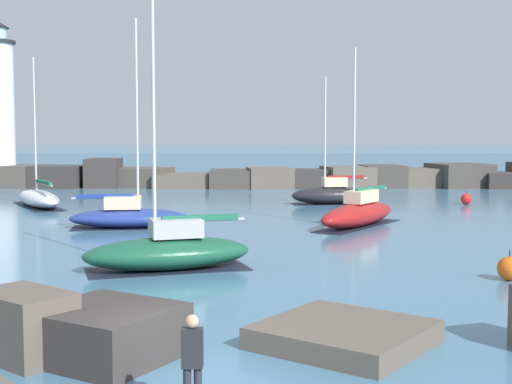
# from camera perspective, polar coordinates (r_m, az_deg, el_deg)

# --- Properties ---
(ground_plane) EXTENTS (600.00, 600.00, 0.00)m
(ground_plane) POSITION_cam_1_polar(r_m,az_deg,el_deg) (14.41, -5.77, -14.80)
(ground_plane) COLOR teal
(open_sea_beyond) EXTENTS (400.00, 116.00, 0.01)m
(open_sea_beyond) POSITION_cam_1_polar(r_m,az_deg,el_deg) (124.52, 0.04, 2.44)
(open_sea_beyond) COLOR #386684
(open_sea_beyond) RESTS_ON ground
(breakwater_jetty) EXTENTS (56.36, 6.97, 2.59)m
(breakwater_jetty) POSITION_cam_1_polar(r_m,az_deg,el_deg) (64.68, 1.00, 1.23)
(breakwater_jetty) COLOR #423D38
(breakwater_jetty) RESTS_ON ground
(foreground_rocks) EXTENTS (15.62, 10.93, 1.45)m
(foreground_rocks) POSITION_cam_1_polar(r_m,az_deg,el_deg) (13.71, -14.87, -13.42)
(foreground_rocks) COLOR #423D38
(foreground_rocks) RESTS_ON ground
(sailboat_moored_0) EXTENTS (5.62, 2.62, 8.66)m
(sailboat_moored_0) POSITION_cam_1_polar(r_m,az_deg,el_deg) (49.04, 6.01, -0.15)
(sailboat_moored_0) COLOR black
(sailboat_moored_0) RESTS_ON ground
(sailboat_moored_1) EXTENTS (5.58, 7.34, 9.18)m
(sailboat_moored_1) POSITION_cam_1_polar(r_m,az_deg,el_deg) (37.58, 8.20, -1.64)
(sailboat_moored_1) COLOR maroon
(sailboat_moored_1) RESTS_ON ground
(sailboat_moored_3) EXTENTS (6.35, 3.98, 9.39)m
(sailboat_moored_3) POSITION_cam_1_polar(r_m,az_deg,el_deg) (25.49, -7.01, -4.67)
(sailboat_moored_3) COLOR #195138
(sailboat_moored_3) RESTS_ON ground
(sailboat_moored_4) EXTENTS (5.70, 7.88, 9.87)m
(sailboat_moored_4) POSITION_cam_1_polar(r_m,az_deg,el_deg) (49.34, -16.99, -0.47)
(sailboat_moored_4) COLOR silver
(sailboat_moored_4) RESTS_ON ground
(sailboat_moored_6) EXTENTS (6.32, 3.03, 10.62)m
(sailboat_moored_6) POSITION_cam_1_polar(r_m,az_deg,el_deg) (37.17, -10.16, -1.89)
(sailboat_moored_6) COLOR navy
(sailboat_moored_6) RESTS_ON ground
(mooring_buoy_orange_near) EXTENTS (0.75, 0.75, 0.95)m
(mooring_buoy_orange_near) POSITION_cam_1_polar(r_m,az_deg,el_deg) (50.82, 16.47, -0.53)
(mooring_buoy_orange_near) COLOR red
(mooring_buoy_orange_near) RESTS_ON ground
(mooring_buoy_far_side) EXTENTS (0.79, 0.79, 0.99)m
(mooring_buoy_far_side) POSITION_cam_1_polar(r_m,az_deg,el_deg) (24.93, 19.61, -5.78)
(mooring_buoy_far_side) COLOR #EA5914
(mooring_buoy_far_side) RESTS_ON ground
(person_on_rocks) EXTENTS (0.36, 0.23, 1.76)m
(person_on_rocks) POSITION_cam_1_polar(r_m,az_deg,el_deg) (12.41, -5.11, -13.21)
(person_on_rocks) COLOR #282833
(person_on_rocks) RESTS_ON ground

